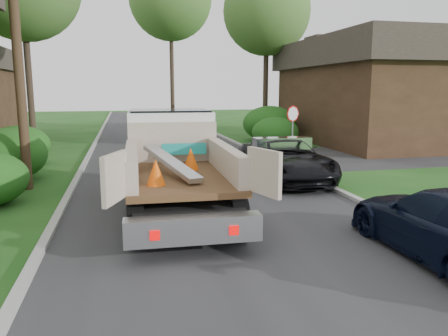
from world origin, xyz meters
TOP-DOWN VIEW (x-y plane):
  - ground at (0.00, 0.00)m, footprint 120.00×120.00m
  - road at (0.00, 10.00)m, footprint 8.00×90.00m
  - side_street at (12.00, 9.00)m, footprint 16.00×7.00m
  - curb_left at (-4.10, 10.00)m, footprint 0.20×90.00m
  - curb_right at (4.10, 10.00)m, footprint 0.20×90.00m
  - stop_sign at (5.20, 9.00)m, footprint 0.71×0.32m
  - utility_pole at (-5.48, 4.98)m, footprint 2.42×1.25m
  - house_right at (13.00, 14.00)m, footprint 9.72×12.96m
  - hedge_left_b at (-6.50, 6.50)m, footprint 2.86×2.86m
  - hedge_left_c at (-6.80, 10.00)m, footprint 2.60×2.60m
  - hedge_right_a at (5.80, 13.00)m, footprint 2.60×2.60m
  - hedge_right_b at (6.50, 16.00)m, footprint 3.38×3.38m
  - tree_right_far at (7.50, 20.00)m, footprint 6.00×6.00m
  - flatbed_truck at (-1.07, 2.07)m, footprint 3.22×6.94m
  - black_pickup at (3.15, 4.50)m, footprint 2.57×5.33m

SIDE VIEW (x-z plane):
  - ground at x=0.00m, z-range 0.00..0.00m
  - road at x=0.00m, z-range -0.01..0.01m
  - side_street at x=12.00m, z-range 0.00..0.02m
  - curb_left at x=-4.10m, z-range 0.00..0.12m
  - curb_right at x=4.10m, z-range 0.00..0.12m
  - black_pickup at x=3.15m, z-range 0.00..1.46m
  - hedge_left_c at x=-6.80m, z-range 0.00..1.70m
  - hedge_right_a at x=5.80m, z-range 0.00..1.70m
  - hedge_left_b at x=-6.50m, z-range 0.00..1.87m
  - hedge_right_b at x=6.50m, z-range 0.00..2.21m
  - flatbed_truck at x=-1.07m, z-range 0.11..2.71m
  - stop_sign at x=5.20m, z-range 0.54..3.02m
  - house_right at x=13.00m, z-range 0.06..6.26m
  - utility_pole at x=-5.48m, z-range 0.17..10.17m
  - tree_right_far at x=7.50m, z-range 2.73..14.23m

